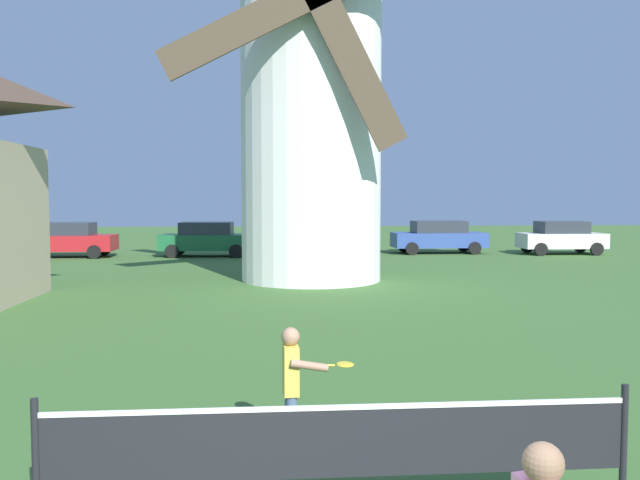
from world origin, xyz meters
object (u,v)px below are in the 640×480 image
object	(u,v)px
windmill	(311,94)
parked_car_green	(207,239)
tennis_net	(340,443)
parked_car_black	(315,238)
parked_car_cream	(561,237)
player_far	(293,380)
parked_car_red	(66,239)
parked_car_blue	(439,237)

from	to	relation	value
windmill	parked_car_green	xyz separation A→B (m)	(-4.16, 9.18, -5.15)
tennis_net	parked_car_black	xyz separation A→B (m)	(1.69, 25.62, 0.13)
parked_car_green	parked_car_cream	xyz separation A→B (m)	(16.66, -0.20, -0.00)
player_far	parked_car_green	xyz separation A→B (m)	(-2.99, 23.53, 0.08)
tennis_net	parked_car_black	world-z (taller)	parked_car_black
tennis_net	windmill	bearing A→B (deg)	86.93
player_far	parked_car_red	world-z (taller)	parked_car_red
windmill	parked_car_cream	distance (m)	16.23
parked_car_blue	parked_car_cream	xyz separation A→B (m)	(5.67, -0.97, -0.00)
parked_car_black	tennis_net	bearing A→B (deg)	-93.77
parked_car_green	parked_car_black	world-z (taller)	same
windmill	player_far	size ratio (longest dim) A/B	9.98
parked_car_cream	parked_car_green	bearing A→B (deg)	179.30
parked_car_blue	parked_car_red	bearing A→B (deg)	-177.45
player_far	parked_car_black	bearing A→B (deg)	85.23
parked_car_green	parked_car_black	size ratio (longest dim) A/B	1.00
windmill	player_far	distance (m)	15.32
parked_car_green	parked_car_cream	size ratio (longest dim) A/B	1.08
parked_car_black	parked_car_cream	xyz separation A→B (m)	(11.67, -0.61, -0.00)
windmill	tennis_net	size ratio (longest dim) A/B	2.69
windmill	player_far	world-z (taller)	windmill
windmill	parked_car_black	xyz separation A→B (m)	(0.83, 9.59, -5.15)
player_far	parked_car_green	world-z (taller)	parked_car_green
tennis_net	parked_car_green	xyz separation A→B (m)	(-3.30, 25.22, 0.13)
parked_car_red	parked_car_cream	world-z (taller)	same
parked_car_red	parked_car_blue	size ratio (longest dim) A/B	0.97
windmill	parked_car_green	size ratio (longest dim) A/B	3.02
tennis_net	parked_car_red	size ratio (longest dim) A/B	1.10
windmill	tennis_net	world-z (taller)	windmill
parked_car_red	parked_car_black	xyz separation A→B (m)	(11.25, 0.41, -0.00)
parked_car_cream	parked_car_blue	bearing A→B (deg)	170.30
parked_car_cream	parked_car_black	bearing A→B (deg)	177.03
tennis_net	player_far	bearing A→B (deg)	100.40
parked_car_green	parked_car_blue	distance (m)	11.02
tennis_net	parked_car_cream	distance (m)	28.36
parked_car_black	parked_car_cream	bearing A→B (deg)	-2.97
player_far	parked_car_blue	distance (m)	25.58
parked_car_black	windmill	bearing A→B (deg)	-94.95
parked_car_black	parked_car_cream	world-z (taller)	same
tennis_net	player_far	distance (m)	1.72
windmill	player_far	xyz separation A→B (m)	(-1.17, -14.35, -5.24)
parked_car_cream	player_far	bearing A→B (deg)	-120.36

